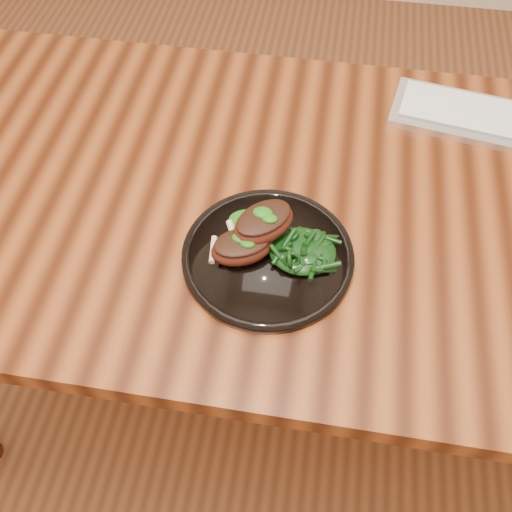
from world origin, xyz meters
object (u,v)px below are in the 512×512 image
(lamb_chop_front, at_px, (242,247))
(greens_heap, at_px, (303,248))
(desk, at_px, (307,227))
(plate, at_px, (268,256))

(lamb_chop_front, relative_size, greens_heap, 1.10)
(lamb_chop_front, bearing_deg, desk, 58.13)
(plate, bearing_deg, greens_heap, 5.19)
(desk, distance_m, plate, 0.18)
(desk, xyz_separation_m, greens_heap, (-0.00, -0.14, 0.12))
(desk, relative_size, plate, 5.78)
(greens_heap, bearing_deg, desk, 89.89)
(lamb_chop_front, xyz_separation_m, greens_heap, (0.09, 0.01, -0.00))
(plate, relative_size, lamb_chop_front, 2.34)
(plate, height_order, lamb_chop_front, lamb_chop_front)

